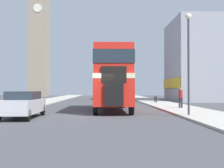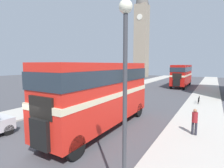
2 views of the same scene
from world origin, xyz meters
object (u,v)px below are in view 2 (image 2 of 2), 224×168
at_px(double_decker_bus, 102,90).
at_px(bicycle_on_pavement, 199,100).
at_px(church_tower, 142,19).
at_px(pedestrian_walking, 195,120).
at_px(street_lamp, 125,78).
at_px(bus_distant, 182,74).

height_order(double_decker_bus, bicycle_on_pavement, double_decker_bus).
height_order(double_decker_bus, church_tower, church_tower).
xyz_separation_m(double_decker_bus, pedestrian_walking, (5.51, 1.64, -1.60)).
relative_size(double_decker_bus, street_lamp, 1.67).
height_order(double_decker_bus, bus_distant, double_decker_bus).
height_order(pedestrian_walking, bicycle_on_pavement, pedestrian_walking).
distance_m(bus_distant, church_tower, 30.71).
height_order(bus_distant, bicycle_on_pavement, bus_distant).
bearing_deg(bus_distant, bicycle_on_pavement, -74.45).
xyz_separation_m(double_decker_bus, street_lamp, (4.28, -5.26, 1.34)).
bearing_deg(pedestrian_walking, bus_distant, 100.58).
relative_size(bus_distant, church_tower, 0.27).
relative_size(street_lamp, church_tower, 0.16).
xyz_separation_m(bus_distant, pedestrian_walking, (4.52, -24.19, -1.47)).
height_order(street_lamp, church_tower, church_tower).
bearing_deg(church_tower, pedestrian_walking, -65.25).
bearing_deg(bus_distant, pedestrian_walking, -79.42).
distance_m(double_decker_bus, bus_distant, 25.84).
height_order(double_decker_bus, street_lamp, street_lamp).
relative_size(pedestrian_walking, street_lamp, 0.27).
bearing_deg(bus_distant, church_tower, 128.14).
height_order(pedestrian_walking, street_lamp, street_lamp).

